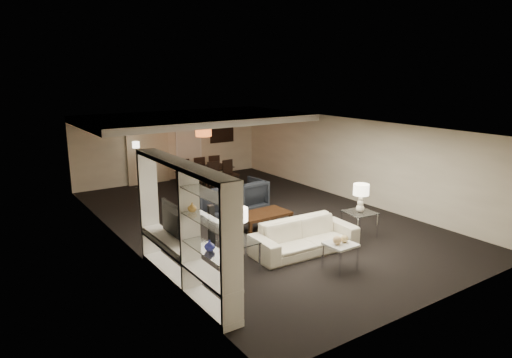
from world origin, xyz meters
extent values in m
plane|color=black|center=(0.00, 0.00, 0.00)|extent=(11.00, 11.00, 0.00)
cube|color=silver|center=(0.00, 0.00, 2.50)|extent=(7.00, 11.00, 0.02)
cube|color=#C2B59C|center=(0.00, 5.50, 1.25)|extent=(7.00, 0.02, 2.50)
cube|color=#C2B59C|center=(0.00, -5.50, 1.25)|extent=(7.00, 0.02, 2.50)
cube|color=#C2B59C|center=(-3.50, 0.00, 1.25)|extent=(0.02, 11.00, 2.50)
cube|color=#C2B59C|center=(3.50, 0.00, 1.25)|extent=(0.02, 11.00, 2.50)
cube|color=silver|center=(0.00, 3.50, 2.40)|extent=(7.00, 4.00, 0.20)
cube|color=beige|center=(-0.90, 5.42, 1.20)|extent=(1.50, 0.12, 2.40)
cube|color=silver|center=(0.70, 5.47, 1.05)|extent=(0.90, 0.05, 2.10)
cube|color=#142D38|center=(2.10, 5.46, 1.55)|extent=(0.95, 0.04, 0.65)
cylinder|color=#D8591E|center=(0.30, 3.50, 1.92)|extent=(0.52, 0.52, 0.24)
imported|color=beige|center=(-0.40, -2.49, 0.35)|extent=(2.44, 1.06, 0.70)
imported|color=black|center=(-1.00, 0.81, 0.45)|extent=(0.99, 1.02, 0.89)
imported|color=black|center=(0.20, 0.81, 0.45)|extent=(1.04, 1.06, 0.89)
sphere|color=tan|center=(-0.50, -3.59, 0.64)|extent=(0.18, 0.18, 0.18)
sphere|color=#E2C077|center=(-0.30, -3.59, 0.63)|extent=(0.15, 0.15, 0.15)
imported|color=black|center=(-3.28, -1.90, 1.08)|extent=(1.13, 0.15, 0.65)
imported|color=#222795|center=(-3.31, -3.56, 1.15)|extent=(0.17, 0.17, 0.18)
imported|color=gold|center=(-3.31, -2.97, 1.64)|extent=(0.15, 0.15, 0.16)
cube|color=black|center=(-2.18, -1.54, 0.56)|extent=(0.13, 0.13, 1.12)
imported|color=black|center=(0.60, 3.96, 0.31)|extent=(1.85, 1.13, 0.62)
camera|label=1|loc=(-6.54, -9.69, 3.89)|focal=32.00mm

